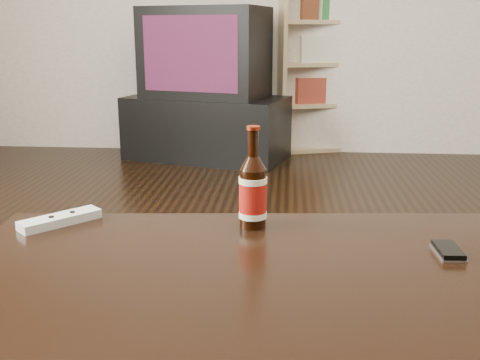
# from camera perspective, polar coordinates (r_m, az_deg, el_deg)

# --- Properties ---
(tv_stand) EXTENTS (1.25, 0.86, 0.46)m
(tv_stand) POSITION_cam_1_polar(r_m,az_deg,el_deg) (4.16, -3.40, 5.31)
(tv_stand) COLOR black
(tv_stand) RESTS_ON floor
(tv) EXTENTS (0.95, 0.73, 0.63)m
(tv) POSITION_cam_1_polar(r_m,az_deg,el_deg) (4.11, -3.53, 12.79)
(tv) COLOR black
(tv) RESTS_ON tv_stand
(bookshelf) EXTENTS (0.79, 0.53, 1.35)m
(bookshelf) POSITION_cam_1_polar(r_m,az_deg,el_deg) (4.52, 8.08, 11.98)
(bookshelf) COLOR tan
(bookshelf) RESTS_ON floor
(coffee_table) EXTENTS (1.34, 0.85, 0.48)m
(coffee_table) POSITION_cam_1_polar(r_m,az_deg,el_deg) (1.10, 3.82, -12.70)
(coffee_table) COLOR black
(coffee_table) RESTS_ON floor
(beer_bottle) EXTENTS (0.08, 0.08, 0.24)m
(beer_bottle) POSITION_cam_1_polar(r_m,az_deg,el_deg) (1.30, 1.32, -1.25)
(beer_bottle) COLOR black
(beer_bottle) RESTS_ON coffee_table
(phone) EXTENTS (0.05, 0.10, 0.02)m
(phone) POSITION_cam_1_polar(r_m,az_deg,el_deg) (1.24, 20.38, -6.80)
(phone) COLOR silver
(phone) RESTS_ON coffee_table
(remote) EXTENTS (0.17, 0.18, 0.02)m
(remote) POSITION_cam_1_polar(r_m,az_deg,el_deg) (1.41, -17.80, -3.85)
(remote) COLOR silver
(remote) RESTS_ON coffee_table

